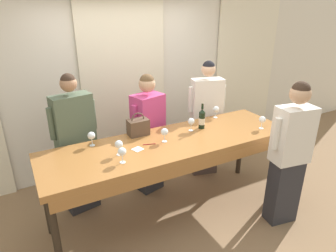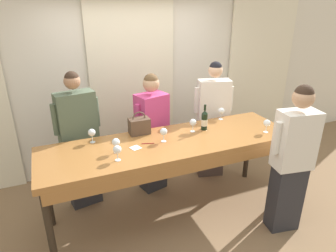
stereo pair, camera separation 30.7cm
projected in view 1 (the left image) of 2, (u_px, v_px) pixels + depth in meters
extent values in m
plane|color=#846647|center=(171.00, 213.00, 3.80)|extent=(18.00, 18.00, 0.00)
cube|color=silver|center=(123.00, 79.00, 4.49)|extent=(12.00, 0.06, 2.80)
cube|color=#EFE5C6|center=(125.00, 84.00, 4.46)|extent=(1.29, 0.03, 2.69)
cube|color=#EFE5C6|center=(245.00, 69.00, 5.48)|extent=(1.29, 0.03, 2.69)
cube|color=#9E6633|center=(172.00, 143.00, 3.42)|extent=(2.93, 0.87, 0.07)
cube|color=#9E6633|center=(191.00, 167.00, 3.12)|extent=(2.81, 0.03, 0.12)
cylinder|color=#2D2319|center=(57.00, 241.00, 2.72)|extent=(0.07, 0.07, 0.95)
cylinder|color=#2D2319|center=(277.00, 167.00, 3.93)|extent=(0.07, 0.07, 0.95)
cylinder|color=#2D2319|center=(46.00, 198.00, 3.30)|extent=(0.07, 0.07, 0.95)
cylinder|color=#2D2319|center=(240.00, 145.00, 4.52)|extent=(0.07, 0.07, 0.95)
cylinder|color=black|center=(202.00, 120.00, 3.71)|extent=(0.08, 0.08, 0.21)
cone|color=black|center=(202.00, 111.00, 3.66)|extent=(0.08, 0.08, 0.04)
cylinder|color=black|center=(202.00, 107.00, 3.64)|extent=(0.03, 0.03, 0.07)
cylinder|color=beige|center=(202.00, 121.00, 3.71)|extent=(0.08, 0.08, 0.08)
cube|color=brown|center=(138.00, 127.00, 3.53)|extent=(0.24, 0.15, 0.19)
torus|color=brown|center=(138.00, 119.00, 3.49)|extent=(0.16, 0.01, 0.16)
cylinder|color=white|center=(119.00, 155.00, 3.10)|extent=(0.06, 0.06, 0.00)
cylinder|color=white|center=(119.00, 151.00, 3.08)|extent=(0.01, 0.01, 0.08)
sphere|color=white|center=(119.00, 144.00, 3.05)|extent=(0.08, 0.08, 0.08)
cylinder|color=white|center=(92.00, 145.00, 3.29)|extent=(0.06, 0.06, 0.00)
cylinder|color=white|center=(92.00, 142.00, 3.28)|extent=(0.01, 0.01, 0.08)
sphere|color=white|center=(91.00, 136.00, 3.25)|extent=(0.08, 0.08, 0.08)
cylinder|color=white|center=(191.00, 130.00, 3.68)|extent=(0.06, 0.06, 0.00)
cylinder|color=white|center=(191.00, 127.00, 3.66)|extent=(0.01, 0.01, 0.08)
sphere|color=white|center=(191.00, 121.00, 3.63)|extent=(0.08, 0.08, 0.08)
cylinder|color=white|center=(123.00, 162.00, 2.95)|extent=(0.06, 0.06, 0.00)
cylinder|color=white|center=(122.00, 159.00, 2.93)|extent=(0.01, 0.01, 0.08)
sphere|color=white|center=(122.00, 152.00, 2.90)|extent=(0.08, 0.08, 0.08)
cylinder|color=white|center=(165.00, 141.00, 3.39)|extent=(0.06, 0.06, 0.00)
cylinder|color=white|center=(165.00, 138.00, 3.37)|extent=(0.01, 0.01, 0.08)
sphere|color=white|center=(164.00, 132.00, 3.34)|extent=(0.08, 0.08, 0.08)
cylinder|color=white|center=(215.00, 117.00, 4.09)|extent=(0.06, 0.06, 0.00)
cylinder|color=white|center=(216.00, 114.00, 4.07)|extent=(0.01, 0.01, 0.08)
sphere|color=white|center=(216.00, 109.00, 4.04)|extent=(0.08, 0.08, 0.08)
cylinder|color=white|center=(261.00, 128.00, 3.74)|extent=(0.06, 0.06, 0.00)
cylinder|color=white|center=(262.00, 125.00, 3.72)|extent=(0.01, 0.01, 0.08)
sphere|color=white|center=(262.00, 119.00, 3.69)|extent=(0.08, 0.08, 0.08)
cube|color=white|center=(138.00, 149.00, 3.21)|extent=(0.13, 0.13, 0.00)
cylinder|color=maroon|center=(149.00, 144.00, 3.31)|extent=(0.14, 0.05, 0.01)
cube|color=#28282D|center=(81.00, 179.00, 3.74)|extent=(0.41, 0.25, 0.85)
cube|color=#4C5B47|center=(73.00, 123.00, 3.45)|extent=(0.48, 0.29, 0.67)
sphere|color=#9E7051|center=(68.00, 84.00, 3.27)|extent=(0.19, 0.19, 0.19)
sphere|color=#332319|center=(68.00, 81.00, 3.26)|extent=(0.16, 0.16, 0.16)
cylinder|color=#4C5B47|center=(93.00, 114.00, 3.57)|extent=(0.08, 0.08, 0.37)
cylinder|color=#4C5B47|center=(51.00, 124.00, 3.29)|extent=(0.08, 0.08, 0.37)
cube|color=#28282D|center=(149.00, 164.00, 4.17)|extent=(0.38, 0.31, 0.78)
cube|color=#C63D7A|center=(148.00, 117.00, 3.90)|extent=(0.44, 0.37, 0.61)
sphere|color=tan|center=(147.00, 84.00, 3.73)|extent=(0.21, 0.21, 0.21)
sphere|color=brown|center=(147.00, 81.00, 3.72)|extent=(0.19, 0.19, 0.19)
cylinder|color=#C63D7A|center=(160.00, 110.00, 4.02)|extent=(0.09, 0.09, 0.34)
cylinder|color=#C63D7A|center=(135.00, 118.00, 3.75)|extent=(0.09, 0.09, 0.34)
cube|color=#473833|center=(204.00, 148.00, 4.56)|extent=(0.41, 0.27, 0.83)
cube|color=silver|center=(207.00, 102.00, 4.28)|extent=(0.48, 0.32, 0.66)
sphere|color=#DBAD89|center=(209.00, 69.00, 4.10)|extent=(0.20, 0.20, 0.20)
sphere|color=black|center=(209.00, 67.00, 4.09)|extent=(0.17, 0.17, 0.17)
cylinder|color=silver|center=(223.00, 97.00, 4.31)|extent=(0.09, 0.09, 0.36)
cylinder|color=silver|center=(191.00, 99.00, 4.21)|extent=(0.09, 0.09, 0.36)
cube|color=#28282D|center=(283.00, 191.00, 3.55)|extent=(0.38, 0.26, 0.81)
cube|color=silver|center=(293.00, 135.00, 3.27)|extent=(0.44, 0.31, 0.64)
sphere|color=tan|center=(300.00, 94.00, 3.09)|extent=(0.22, 0.22, 0.22)
sphere|color=#332319|center=(301.00, 90.00, 3.08)|extent=(0.19, 0.19, 0.19)
cylinder|color=silver|center=(277.00, 134.00, 3.18)|extent=(0.08, 0.08, 0.35)
cylinder|color=silver|center=(310.00, 128.00, 3.32)|extent=(0.08, 0.08, 0.35)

